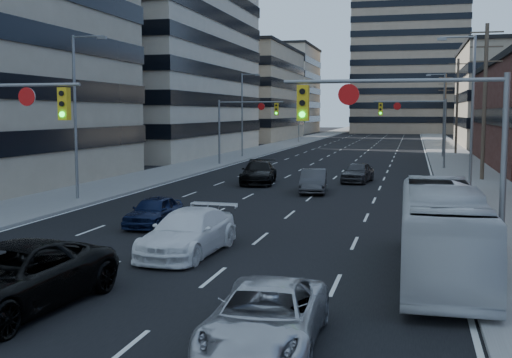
{
  "coord_description": "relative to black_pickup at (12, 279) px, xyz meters",
  "views": [
    {
      "loc": [
        7.44,
        -11.67,
        4.86
      ],
      "look_at": [
        1.33,
        13.18,
        2.2
      ],
      "focal_mm": 45.0,
      "sensor_mm": 36.0,
      "label": 1
    }
  ],
  "objects": [
    {
      "name": "ground",
      "position": [
        2.0,
        -1.75,
        -0.83
      ],
      "size": [
        400.0,
        400.0,
        0.0
      ],
      "primitive_type": "plane",
      "color": "black",
      "rests_on": "ground"
    },
    {
      "name": "road_surface",
      "position": [
        2.0,
        128.25,
        -0.82
      ],
      "size": [
        18.0,
        300.0,
        0.02
      ],
      "primitive_type": "cube",
      "color": "black",
      "rests_on": "ground"
    },
    {
      "name": "sidewalk_left",
      "position": [
        -9.5,
        128.25,
        -0.75
      ],
      "size": [
        5.0,
        300.0,
        0.15
      ],
      "primitive_type": "cube",
      "color": "slate",
      "rests_on": "ground"
    },
    {
      "name": "sidewalk_right",
      "position": [
        13.5,
        128.25,
        -0.75
      ],
      "size": [
        5.0,
        300.0,
        0.15
      ],
      "primitive_type": "cube",
      "color": "slate",
      "rests_on": "ground"
    },
    {
      "name": "office_left_mid",
      "position": [
        -25.0,
        58.25,
        13.17
      ],
      "size": [
        26.0,
        34.0,
        28.0
      ],
      "primitive_type": "cube",
      "color": "#ADA089",
      "rests_on": "ground"
    },
    {
      "name": "office_left_far",
      "position": [
        -22.0,
        98.25,
        7.17
      ],
      "size": [
        20.0,
        30.0,
        16.0
      ],
      "primitive_type": "cube",
      "color": "gray",
      "rests_on": "ground"
    },
    {
      "name": "apartment_tower",
      "position": [
        8.0,
        148.25,
        28.17
      ],
      "size": [
        26.0,
        26.0,
        58.0
      ],
      "primitive_type": "cube",
      "color": "gray",
      "rests_on": "ground"
    },
    {
      "name": "bg_block_left",
      "position": [
        -26.0,
        138.25,
        9.17
      ],
      "size": [
        24.0,
        24.0,
        20.0
      ],
      "primitive_type": "cube",
      "color": "#ADA089",
      "rests_on": "ground"
    },
    {
      "name": "signal_near_right",
      "position": [
        9.45,
        6.25,
        3.5
      ],
      "size": [
        6.59,
        0.33,
        6.0
      ],
      "color": "slate",
      "rests_on": "ground"
    },
    {
      "name": "signal_far_left",
      "position": [
        -5.68,
        43.25,
        3.47
      ],
      "size": [
        6.09,
        0.33,
        6.0
      ],
      "color": "slate",
      "rests_on": "ground"
    },
    {
      "name": "signal_far_right",
      "position": [
        9.68,
        43.25,
        3.47
      ],
      "size": [
        6.09,
        0.33,
        6.0
      ],
      "color": "slate",
      "rests_on": "ground"
    },
    {
      "name": "utility_pole_block",
      "position": [
        14.2,
        34.25,
        4.95
      ],
      "size": [
        2.2,
        0.28,
        11.0
      ],
      "color": "#4C3D2D",
      "rests_on": "ground"
    },
    {
      "name": "utility_pole_midblock",
      "position": [
        14.2,
        64.25,
        4.95
      ],
      "size": [
        2.2,
        0.28,
        11.0
      ],
      "color": "#4C3D2D",
      "rests_on": "ground"
    },
    {
      "name": "utility_pole_distant",
      "position": [
        14.2,
        94.25,
        4.95
      ],
      "size": [
        2.2,
        0.28,
        11.0
      ],
      "color": "#4C3D2D",
      "rests_on": "ground"
    },
    {
      "name": "streetlight_left_near",
      "position": [
        -8.34,
        18.25,
        4.22
      ],
      "size": [
        2.03,
        0.22,
        9.0
      ],
      "color": "slate",
      "rests_on": "ground"
    },
    {
      "name": "streetlight_left_mid",
      "position": [
        -8.34,
        53.25,
        4.22
      ],
      "size": [
        2.03,
        0.22,
        9.0
      ],
      "color": "slate",
      "rests_on": "ground"
    },
    {
      "name": "streetlight_left_far",
      "position": [
        -8.34,
        88.25,
        4.22
      ],
      "size": [
        2.03,
        0.22,
        9.0
      ],
      "color": "slate",
      "rests_on": "ground"
    },
    {
      "name": "streetlight_right_near",
      "position": [
        12.34,
        23.25,
        4.22
      ],
      "size": [
        2.03,
        0.22,
        9.0
      ],
      "color": "slate",
      "rests_on": "ground"
    },
    {
      "name": "streetlight_right_far",
      "position": [
        12.34,
        58.25,
        4.22
      ],
      "size": [
        2.03,
        0.22,
        9.0
      ],
      "color": "slate",
      "rests_on": "ground"
    },
    {
      "name": "black_pickup",
      "position": [
        0.0,
        0.0,
        0.0
      ],
      "size": [
        3.35,
        6.21,
        1.66
      ],
      "primitive_type": "imported",
      "rotation": [
        0.0,
        0.0,
        -0.1
      ],
      "color": "black",
      "rests_on": "ground"
    },
    {
      "name": "white_van",
      "position": [
        2.01,
        7.05,
        -0.07
      ],
      "size": [
        2.47,
        5.38,
        1.52
      ],
      "primitive_type": "imported",
      "rotation": [
        0.0,
        0.0,
        -0.07
      ],
      "color": "white",
      "rests_on": "ground"
    },
    {
      "name": "silver_suv",
      "position": [
        6.58,
        -0.96,
        -0.16
      ],
      "size": [
        2.38,
        4.89,
        1.34
      ],
      "primitive_type": "imported",
      "rotation": [
        0.0,
        0.0,
        0.03
      ],
      "color": "#B2B3B7",
      "rests_on": "ground"
    },
    {
      "name": "transit_bus",
      "position": [
        10.31,
        6.03,
        0.53
      ],
      "size": [
        2.4,
        9.77,
        2.71
      ],
      "primitive_type": "imported",
      "rotation": [
        0.0,
        0.0,
        0.01
      ],
      "color": "silver",
      "rests_on": "ground"
    },
    {
      "name": "sedan_blue",
      "position": [
        -1.28,
        11.88,
        -0.18
      ],
      "size": [
        1.61,
        3.85,
        1.3
      ],
      "primitive_type": "imported",
      "rotation": [
        0.0,
        0.0,
        -0.02
      ],
      "color": "#0C1533",
      "rests_on": "ground"
    },
    {
      "name": "sedan_grey_center",
      "position": [
        3.6,
        24.92,
        -0.12
      ],
      "size": [
        1.95,
        4.45,
        1.42
      ],
      "primitive_type": "imported",
      "rotation": [
        0.0,
        0.0,
        0.1
      ],
      "color": "#373739",
      "rests_on": "ground"
    },
    {
      "name": "sedan_black_far",
      "position": [
        -0.78,
        28.88,
        -0.05
      ],
      "size": [
        2.88,
        5.63,
        1.56
      ],
      "primitive_type": "imported",
      "rotation": [
        0.0,
        0.0,
        0.13
      ],
      "color": "black",
      "rests_on": "ground"
    },
    {
      "name": "sedan_grey_right",
      "position": [
        5.71,
        31.33,
        -0.11
      ],
      "size": [
        2.27,
        4.42,
        1.44
      ],
      "primitive_type": "imported",
      "rotation": [
        0.0,
        0.0,
        -0.14
      ],
      "color": "#373739",
      "rests_on": "ground"
    }
  ]
}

